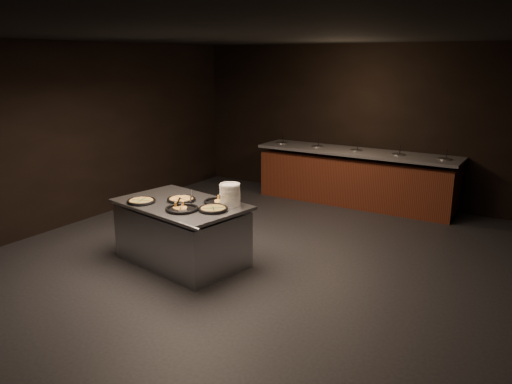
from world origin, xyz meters
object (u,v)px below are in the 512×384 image
at_px(serving_counter, 182,233).
at_px(plate_stack, 230,195).
at_px(pan_veggie_whole, 141,201).
at_px(pan_cheese_whole, 181,199).

distance_m(serving_counter, plate_stack, 0.86).
xyz_separation_m(pan_veggie_whole, pan_cheese_whole, (0.39, 0.34, 0.00)).
height_order(serving_counter, pan_cheese_whole, pan_cheese_whole).
distance_m(serving_counter, pan_cheese_whole, 0.45).
height_order(pan_veggie_whole, pan_cheese_whole, same).
bearing_deg(pan_cheese_whole, pan_veggie_whole, -138.82).
relative_size(serving_counter, plate_stack, 6.79).
bearing_deg(pan_cheese_whole, serving_counter, -55.28).
relative_size(plate_stack, pan_cheese_whole, 0.73).
bearing_deg(plate_stack, pan_veggie_whole, -153.56).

